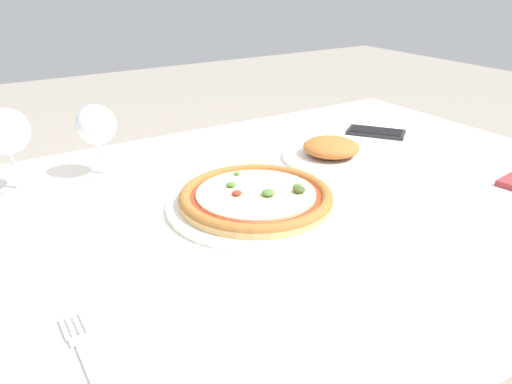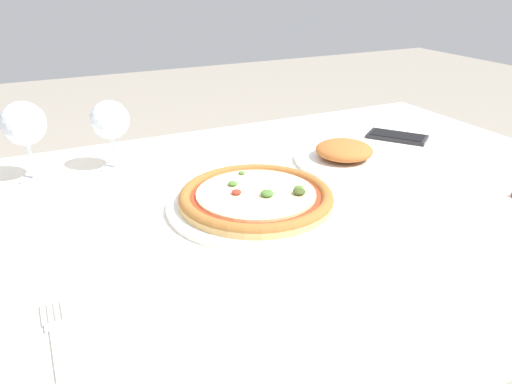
{
  "view_description": "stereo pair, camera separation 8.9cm",
  "coord_description": "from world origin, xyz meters",
  "px_view_note": "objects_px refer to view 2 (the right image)",
  "views": [
    {
      "loc": [
        -0.53,
        -0.68,
        1.11
      ],
      "look_at": [
        -0.1,
        0.01,
        0.74
      ],
      "focal_mm": 35.0,
      "sensor_mm": 36.0,
      "label": 1
    },
    {
      "loc": [
        -0.46,
        -0.72,
        1.11
      ],
      "look_at": [
        -0.1,
        0.01,
        0.74
      ],
      "focal_mm": 35.0,
      "sensor_mm": 36.0,
      "label": 2
    }
  ],
  "objects_px": {
    "dining_table": "(304,236)",
    "side_plate": "(344,155)",
    "fork": "(57,341)",
    "wine_glass_far_right": "(110,121)",
    "cell_phone": "(397,137)",
    "pizza_plate": "(256,199)",
    "wine_glass_far_left": "(24,125)"
  },
  "relations": [
    {
      "from": "dining_table",
      "to": "side_plate",
      "type": "height_order",
      "value": "side_plate"
    },
    {
      "from": "fork",
      "to": "wine_glass_far_left",
      "type": "height_order",
      "value": "wine_glass_far_left"
    },
    {
      "from": "dining_table",
      "to": "side_plate",
      "type": "relative_size",
      "value": 6.01
    },
    {
      "from": "wine_glass_far_right",
      "to": "cell_phone",
      "type": "height_order",
      "value": "wine_glass_far_right"
    },
    {
      "from": "dining_table",
      "to": "wine_glass_far_left",
      "type": "xyz_separation_m",
      "value": [
        -0.45,
        0.32,
        0.2
      ]
    },
    {
      "from": "wine_glass_far_left",
      "to": "pizza_plate",
      "type": "bearing_deg",
      "value": -41.57
    },
    {
      "from": "dining_table",
      "to": "side_plate",
      "type": "xyz_separation_m",
      "value": [
        0.17,
        0.12,
        0.1
      ]
    },
    {
      "from": "dining_table",
      "to": "cell_phone",
      "type": "relative_size",
      "value": 8.29
    },
    {
      "from": "dining_table",
      "to": "pizza_plate",
      "type": "distance_m",
      "value": 0.14
    },
    {
      "from": "dining_table",
      "to": "wine_glass_far_left",
      "type": "bearing_deg",
      "value": 144.94
    },
    {
      "from": "pizza_plate",
      "to": "side_plate",
      "type": "height_order",
      "value": "side_plate"
    },
    {
      "from": "pizza_plate",
      "to": "dining_table",
      "type": "bearing_deg",
      "value": -3.27
    },
    {
      "from": "fork",
      "to": "cell_phone",
      "type": "distance_m",
      "value": 0.95
    },
    {
      "from": "fork",
      "to": "pizza_plate",
      "type": "bearing_deg",
      "value": 31.05
    },
    {
      "from": "cell_phone",
      "to": "dining_table",
      "type": "bearing_deg",
      "value": -152.75
    },
    {
      "from": "wine_glass_far_right",
      "to": "cell_phone",
      "type": "bearing_deg",
      "value": -8.74
    },
    {
      "from": "fork",
      "to": "side_plate",
      "type": "height_order",
      "value": "side_plate"
    },
    {
      "from": "dining_table",
      "to": "wine_glass_far_right",
      "type": "bearing_deg",
      "value": 133.55
    },
    {
      "from": "pizza_plate",
      "to": "wine_glass_far_left",
      "type": "height_order",
      "value": "wine_glass_far_left"
    },
    {
      "from": "pizza_plate",
      "to": "fork",
      "type": "distance_m",
      "value": 0.43
    },
    {
      "from": "fork",
      "to": "wine_glass_far_right",
      "type": "xyz_separation_m",
      "value": [
        0.17,
        0.52,
        0.1
      ]
    },
    {
      "from": "wine_glass_far_right",
      "to": "side_plate",
      "type": "distance_m",
      "value": 0.51
    },
    {
      "from": "wine_glass_far_left",
      "to": "cell_phone",
      "type": "distance_m",
      "value": 0.86
    },
    {
      "from": "dining_table",
      "to": "side_plate",
      "type": "bearing_deg",
      "value": 35.57
    },
    {
      "from": "wine_glass_far_left",
      "to": "dining_table",
      "type": "bearing_deg",
      "value": -35.06
    },
    {
      "from": "fork",
      "to": "side_plate",
      "type": "relative_size",
      "value": 0.78
    },
    {
      "from": "pizza_plate",
      "to": "fork",
      "type": "bearing_deg",
      "value": -148.95
    },
    {
      "from": "wine_glass_far_left",
      "to": "wine_glass_far_right",
      "type": "relative_size",
      "value": 1.09
    },
    {
      "from": "side_plate",
      "to": "pizza_plate",
      "type": "bearing_deg",
      "value": -156.78
    },
    {
      "from": "dining_table",
      "to": "fork",
      "type": "height_order",
      "value": "fork"
    },
    {
      "from": "wine_glass_far_right",
      "to": "side_plate",
      "type": "xyz_separation_m",
      "value": [
        0.46,
        -0.18,
        -0.09
      ]
    },
    {
      "from": "wine_glass_far_left",
      "to": "cell_phone",
      "type": "bearing_deg",
      "value": -7.88
    }
  ]
}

